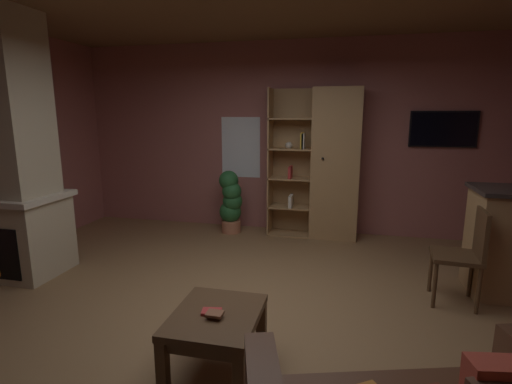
{
  "coord_description": "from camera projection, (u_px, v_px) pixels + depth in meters",
  "views": [
    {
      "loc": [
        0.8,
        -3.08,
        1.78
      ],
      "look_at": [
        0.0,
        0.4,
        1.05
      ],
      "focal_mm": 27.16,
      "sensor_mm": 36.0,
      "label": 1
    }
  ],
  "objects": [
    {
      "name": "window_pane_back",
      "position": [
        241.0,
        147.0,
        5.97
      ],
      "size": [
        0.61,
        0.01,
        0.92
      ],
      "primitive_type": "cube",
      "color": "white"
    },
    {
      "name": "table_book_1",
      "position": [
        215.0,
        314.0,
        2.56
      ],
      "size": [
        0.11,
        0.09,
        0.02
      ],
      "primitive_type": "cube",
      "rotation": [
        0.0,
        0.0,
        -0.01
      ],
      "color": "brown",
      "rests_on": "coffee_table"
    },
    {
      "name": "table_book_0",
      "position": [
        212.0,
        312.0,
        2.62
      ],
      "size": [
        0.15,
        0.11,
        0.02
      ],
      "primitive_type": "cube",
      "rotation": [
        0.0,
        0.0,
        0.18
      ],
      "color": "#B22D2D",
      "rests_on": "coffee_table"
    },
    {
      "name": "coffee_table",
      "position": [
        216.0,
        325.0,
        2.65
      ],
      "size": [
        0.58,
        0.7,
        0.45
      ],
      "color": "#4C331E",
      "rests_on": "ground"
    },
    {
      "name": "floor",
      "position": [
        246.0,
        316.0,
        3.48
      ],
      "size": [
        6.5,
        5.4,
        0.02
      ],
      "primitive_type": "cube",
      "color": "olive",
      "rests_on": "ground"
    },
    {
      "name": "dining_chair",
      "position": [
        466.0,
        250.0,
        3.59
      ],
      "size": [
        0.46,
        0.46,
        0.92
      ],
      "color": "#4C331E",
      "rests_on": "ground"
    },
    {
      "name": "stone_fireplace",
      "position": [
        10.0,
        161.0,
        4.15
      ],
      "size": [
        0.97,
        0.8,
        2.81
      ],
      "color": "#BCAD8E",
      "rests_on": "ground"
    },
    {
      "name": "potted_floor_plant",
      "position": [
        231.0,
        201.0,
        5.8
      ],
      "size": [
        0.36,
        0.36,
        0.95
      ],
      "color": "#B77051",
      "rests_on": "ground"
    },
    {
      "name": "wall_back",
      "position": [
        291.0,
        138.0,
        5.8
      ],
      "size": [
        6.62,
        0.06,
        2.81
      ],
      "primitive_type": "cube",
      "color": "#9E5B56",
      "rests_on": "ground"
    },
    {
      "name": "bookshelf_cabinet",
      "position": [
        329.0,
        165.0,
        5.48
      ],
      "size": [
        1.28,
        0.41,
        2.12
      ],
      "color": "#A87F51",
      "rests_on": "ground"
    },
    {
      "name": "wall_mounted_tv",
      "position": [
        443.0,
        129.0,
        5.25
      ],
      "size": [
        0.87,
        0.06,
        0.49
      ],
      "color": "black"
    }
  ]
}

